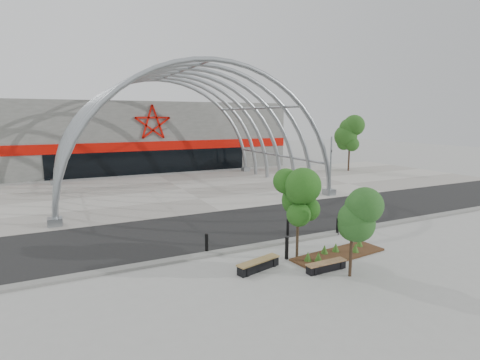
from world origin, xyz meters
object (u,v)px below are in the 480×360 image
at_px(bench_0, 258,265).
at_px(bollard_2, 288,227).
at_px(bench_1, 326,266).
at_px(street_tree_1, 353,214).
at_px(street_tree_0, 298,199).
at_px(signal_pole, 331,166).

relative_size(bench_0, bollard_2, 2.32).
height_order(bench_0, bench_1, bench_0).
bearing_deg(street_tree_1, bench_0, 144.73).
bearing_deg(street_tree_0, street_tree_1, -72.76).
bearing_deg(street_tree_0, bollard_2, 64.17).
distance_m(street_tree_0, bollard_2, 3.93).
height_order(street_tree_0, bench_1, street_tree_0).
bearing_deg(street_tree_1, street_tree_0, 107.24).
bearing_deg(street_tree_1, bench_1, 122.24).
bearing_deg(bench_1, signal_pole, 50.25).
xyz_separation_m(bench_1, bollard_2, (1.13, 4.61, 0.27)).
bearing_deg(bench_0, bench_1, -27.58).
xyz_separation_m(signal_pole, street_tree_1, (-9.10, -12.40, 0.08)).
bearing_deg(street_tree_0, signal_pole, 44.89).
distance_m(street_tree_1, bollard_2, 5.87).
height_order(street_tree_1, bench_0, street_tree_1).
bearing_deg(signal_pole, bench_1, -129.75).
bearing_deg(bench_1, street_tree_1, -57.76).
relative_size(street_tree_1, bench_0, 1.68).
distance_m(street_tree_1, bench_1, 2.58).
relative_size(street_tree_0, bench_1, 2.02).
relative_size(bench_1, bollard_2, 2.04).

